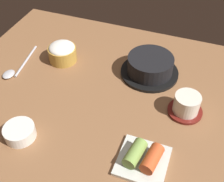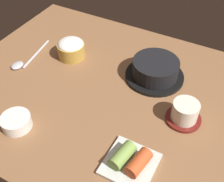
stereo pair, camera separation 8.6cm
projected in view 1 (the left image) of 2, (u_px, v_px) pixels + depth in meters
dining_table at (108, 94)px, 90.33cm from camera, size 100.00×76.00×2.00cm
stone_pot at (150, 66)px, 93.81cm from camera, size 19.14×19.14×6.54cm
rice_bowl at (62, 52)px, 98.89cm from camera, size 9.66×9.66×6.81cm
tea_cup_with_saucer at (186, 106)px, 81.42cm from camera, size 10.05×10.05×6.33cm
kimchi_plate at (143, 158)px, 70.52cm from camera, size 12.32×12.32×4.52cm
side_bowl_near at (20, 132)px, 76.18cm from camera, size 8.35×8.35×3.48cm
spoon at (15, 69)px, 96.60cm from camera, size 4.67×19.38×1.35cm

